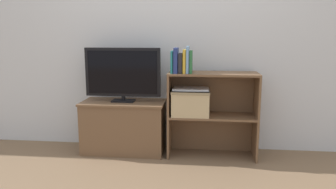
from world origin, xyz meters
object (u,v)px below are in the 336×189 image
object	(u,v)px
book_teal	(172,62)
book_skyblue	(188,60)
book_forest	(191,62)
laptop	(191,89)
book_charcoal	(181,63)
storage_basket_left	(191,101)
book_mustard	(185,61)
tv	(123,73)
book_navy	(176,61)
tv_stand	(124,126)

from	to	relation	value
book_teal	book_skyblue	xyz separation A→B (m)	(0.14, -0.00, 0.02)
book_forest	laptop	bearing A→B (deg)	88.23
book_charcoal	storage_basket_left	size ratio (longest dim) A/B	0.51
book_mustard	laptop	world-z (taller)	book_mustard
book_mustard	tv	bearing A→B (deg)	171.62
book_teal	book_charcoal	world-z (taller)	book_teal
tv	laptop	bearing A→B (deg)	-3.32
book_navy	book_forest	distance (m)	0.14
book_forest	laptop	xyz separation A→B (m)	(0.00, 0.05, -0.26)
tv_stand	tv	size ratio (longest dim) A/B	1.11
book_charcoal	book_mustard	size ratio (longest dim) A/B	0.85
book_charcoal	book_mustard	xyz separation A→B (m)	(0.04, 0.00, 0.02)
book_navy	book_forest	size ratio (longest dim) A/B	1.11
tv	book_charcoal	distance (m)	0.59
book_navy	storage_basket_left	distance (m)	0.42
book_forest	book_teal	bearing A→B (deg)	180.00
book_charcoal	book_skyblue	bearing A→B (deg)	-0.00
book_navy	book_skyblue	world-z (taller)	book_skyblue
book_navy	book_mustard	world-z (taller)	book_navy
book_teal	storage_basket_left	world-z (taller)	book_teal
book_skyblue	storage_basket_left	xyz separation A→B (m)	(0.03, 0.05, -0.40)
laptop	book_mustard	bearing A→B (deg)	-140.03
book_teal	book_skyblue	size ratio (longest dim) A/B	0.82
tv_stand	book_charcoal	distance (m)	0.87
book_mustard	book_skyblue	xyz separation A→B (m)	(0.03, -0.00, 0.02)
book_mustard	book_navy	bearing A→B (deg)	180.00
tv	storage_basket_left	distance (m)	0.72
book_navy	book_charcoal	xyz separation A→B (m)	(0.04, 0.00, -0.02)
tv	book_mustard	world-z (taller)	tv
book_teal	book_forest	size ratio (longest dim) A/B	0.98
tv_stand	laptop	bearing A→B (deg)	-3.45
book_forest	storage_basket_left	world-z (taller)	book_forest
book_forest	storage_basket_left	distance (m)	0.38
book_teal	storage_basket_left	bearing A→B (deg)	16.17
book_teal	book_mustard	distance (m)	0.11
book_mustard	storage_basket_left	size ratio (longest dim) A/B	0.61
book_charcoal	laptop	distance (m)	0.27
tv	book_charcoal	bearing A→B (deg)	-8.91
book_teal	storage_basket_left	xyz separation A→B (m)	(0.18, 0.05, -0.38)
book_navy	book_charcoal	bearing A→B (deg)	0.00
tv	book_forest	xyz separation A→B (m)	(0.67, -0.09, 0.12)
book_skyblue	tv	bearing A→B (deg)	172.00
book_charcoal	book_forest	xyz separation A→B (m)	(0.10, 0.00, 0.01)
tv_stand	book_navy	distance (m)	0.86
book_charcoal	book_mustard	world-z (taller)	book_mustard
book_mustard	laptop	distance (m)	0.27
storage_basket_left	book_skyblue	bearing A→B (deg)	-121.98
laptop	book_navy	bearing A→B (deg)	-160.00
book_skyblue	book_teal	bearing A→B (deg)	180.00
book_teal	book_charcoal	xyz separation A→B (m)	(0.08, 0.00, -0.01)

